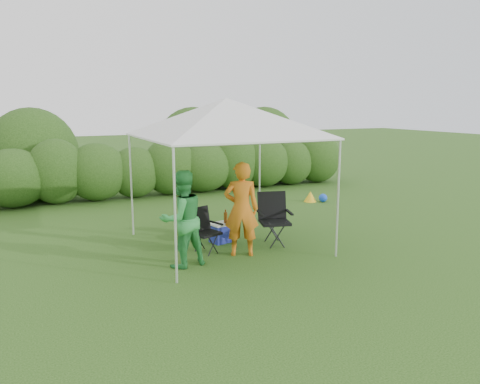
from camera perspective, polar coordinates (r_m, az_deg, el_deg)
name	(u,v)px	position (r m, az deg, el deg)	size (l,w,h in m)	color
ground	(238,252)	(8.80, -0.30, -7.29)	(70.00, 70.00, 0.00)	#365F1E
hedge	(154,169)	(14.18, -10.48, 2.83)	(13.38, 1.53, 1.80)	#2E5319
canopy	(226,118)	(8.83, -1.70, 9.03)	(3.10, 3.10, 2.83)	silver
chair_right	(274,215)	(9.22, 4.11, -2.79)	(0.73, 0.70, 1.01)	black
chair_left	(203,227)	(8.71, -4.49, -4.29)	(0.61, 0.59, 0.83)	black
man	(241,209)	(8.40, 0.16, -2.09)	(0.63, 0.41, 1.72)	orange
woman	(182,219)	(7.90, -7.08, -3.28)	(0.80, 0.62, 1.64)	green
cooler	(222,232)	(9.37, -2.19, -4.93)	(0.53, 0.43, 0.39)	#222B9B
bottle	(226,216)	(9.28, -1.77, -2.98)	(0.07, 0.07, 0.27)	#592D0C
lawn_toy	(314,197)	(13.35, 8.96, -0.59)	(0.59, 0.49, 0.29)	yellow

